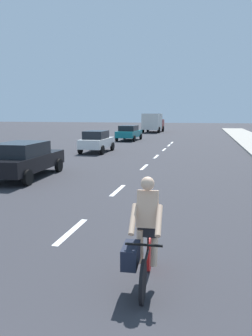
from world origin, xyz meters
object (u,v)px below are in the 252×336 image
object	(u,v)px
parked_car_black	(23,159)
parked_car_teal	(129,132)
cyclist	(144,237)
parked_car_white	(97,141)
delivery_truck	(153,122)

from	to	relation	value
parked_car_black	parked_car_teal	xyz separation A→B (m)	(-0.02, 20.57, -0.00)
cyclist	parked_car_teal	distance (m)	29.08
parked_car_black	parked_car_white	world-z (taller)	same
parked_car_teal	delivery_truck	size ratio (longest dim) A/B	0.71
parked_car_black	delivery_truck	xyz separation A→B (m)	(0.12, 36.05, 0.66)
parked_car_teal	parked_car_black	bearing A→B (deg)	-88.19
cyclist	parked_car_black	distance (m)	10.28
parked_car_black	parked_car_white	distance (m)	9.77
delivery_truck	parked_car_white	bearing A→B (deg)	-88.78
cyclist	parked_car_black	xyz separation A→B (m)	(-6.80, 7.70, 0.01)
parked_car_white	parked_car_black	bearing A→B (deg)	-90.91
delivery_truck	parked_car_black	bearing A→B (deg)	-88.88
cyclist	parked_car_black	world-z (taller)	cyclist
parked_car_teal	delivery_truck	bearing A→B (deg)	91.26
cyclist	parked_car_black	size ratio (longest dim) A/B	0.39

